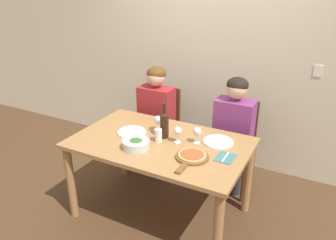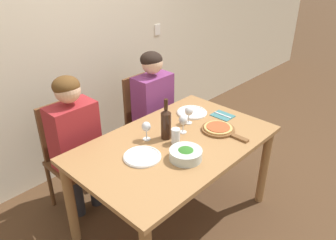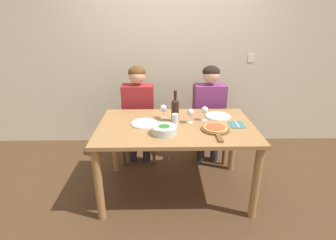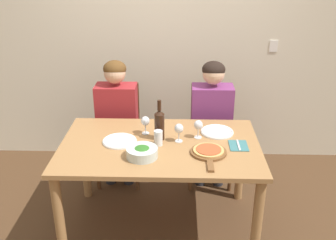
# 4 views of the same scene
# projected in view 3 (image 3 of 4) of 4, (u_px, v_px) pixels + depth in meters

# --- Properties ---
(ground_plane) EXTENTS (40.00, 40.00, 0.00)m
(ground_plane) POSITION_uv_depth(u_px,v_px,m) (175.00, 190.00, 2.89)
(ground_plane) COLOR #4C331E
(back_wall) EXTENTS (10.00, 0.06, 2.70)m
(back_wall) POSITION_uv_depth(u_px,v_px,m) (172.00, 50.00, 3.61)
(back_wall) COLOR beige
(back_wall) RESTS_ON ground
(dining_table) EXTENTS (1.54, 0.96, 0.78)m
(dining_table) POSITION_uv_depth(u_px,v_px,m) (176.00, 135.00, 2.65)
(dining_table) COLOR #9E7042
(dining_table) RESTS_ON ground
(chair_left) EXTENTS (0.42, 0.42, 0.96)m
(chair_left) POSITION_uv_depth(u_px,v_px,m) (140.00, 120.00, 3.44)
(chair_left) COLOR brown
(chair_left) RESTS_ON ground
(chair_right) EXTENTS (0.42, 0.42, 0.96)m
(chair_right) POSITION_uv_depth(u_px,v_px,m) (207.00, 119.00, 3.45)
(chair_right) COLOR brown
(chair_right) RESTS_ON ground
(person_woman) EXTENTS (0.47, 0.51, 1.24)m
(person_woman) POSITION_uv_depth(u_px,v_px,m) (138.00, 106.00, 3.25)
(person_woman) COLOR #28282D
(person_woman) RESTS_ON ground
(person_man) EXTENTS (0.47, 0.51, 1.24)m
(person_man) POSITION_uv_depth(u_px,v_px,m) (210.00, 105.00, 3.26)
(person_man) COLOR #28282D
(person_man) RESTS_ON ground
(wine_bottle) EXTENTS (0.08, 0.08, 0.33)m
(wine_bottle) POSITION_uv_depth(u_px,v_px,m) (175.00, 110.00, 2.64)
(wine_bottle) COLOR black
(wine_bottle) RESTS_ON dining_table
(broccoli_bowl) EXTENTS (0.23, 0.23, 0.08)m
(broccoli_bowl) POSITION_uv_depth(u_px,v_px,m) (164.00, 130.00, 2.40)
(broccoli_bowl) COLOR silver
(broccoli_bowl) RESTS_ON dining_table
(dinner_plate_left) EXTENTS (0.27, 0.27, 0.02)m
(dinner_plate_left) POSITION_uv_depth(u_px,v_px,m) (144.00, 123.00, 2.62)
(dinner_plate_left) COLOR white
(dinner_plate_left) RESTS_ON dining_table
(dinner_plate_right) EXTENTS (0.27, 0.27, 0.02)m
(dinner_plate_right) POSITION_uv_depth(u_px,v_px,m) (218.00, 116.00, 2.81)
(dinner_plate_right) COLOR white
(dinner_plate_right) RESTS_ON dining_table
(pizza_on_board) EXTENTS (0.27, 0.41, 0.04)m
(pizza_on_board) POSITION_uv_depth(u_px,v_px,m) (216.00, 129.00, 2.47)
(pizza_on_board) COLOR brown
(pizza_on_board) RESTS_ON dining_table
(wine_glass_left) EXTENTS (0.07, 0.07, 0.15)m
(wine_glass_left) POSITION_uv_depth(u_px,v_px,m) (163.00, 109.00, 2.74)
(wine_glass_left) COLOR silver
(wine_glass_left) RESTS_ON dining_table
(wine_glass_right) EXTENTS (0.07, 0.07, 0.15)m
(wine_glass_right) POSITION_uv_depth(u_px,v_px,m) (205.00, 111.00, 2.68)
(wine_glass_right) COLOR silver
(wine_glass_right) RESTS_ON dining_table
(wine_glass_centre) EXTENTS (0.07, 0.07, 0.15)m
(wine_glass_centre) POSITION_uv_depth(u_px,v_px,m) (191.00, 113.00, 2.62)
(wine_glass_centre) COLOR silver
(wine_glass_centre) RESTS_ON dining_table
(water_tumbler) EXTENTS (0.07, 0.07, 0.12)m
(water_tumbler) POSITION_uv_depth(u_px,v_px,m) (175.00, 120.00, 2.57)
(water_tumbler) COLOR silver
(water_tumbler) RESTS_ON dining_table
(fork_on_napkin) EXTENTS (0.14, 0.18, 0.01)m
(fork_on_napkin) POSITION_uv_depth(u_px,v_px,m) (237.00, 125.00, 2.60)
(fork_on_napkin) COLOR #387075
(fork_on_napkin) RESTS_ON dining_table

